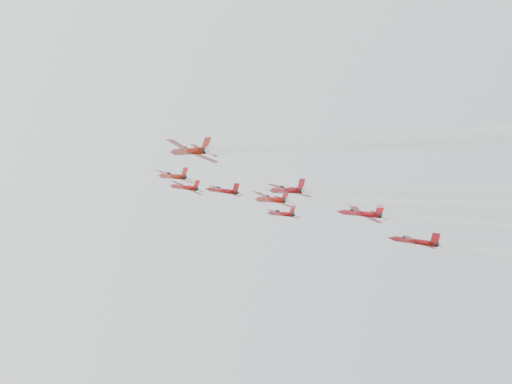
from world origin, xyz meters
TOP-DOWN VIEW (x-y plane):
  - jet_lead at (-3.88, 25.37)m, footprint 9.57×12.70m
  - jet_row2_left at (-13.00, 15.66)m, footprint 9.59×12.72m
  - jet_row2_center at (-3.02, 10.33)m, footprint 8.87×11.76m
  - jet_row2_right at (16.09, 12.01)m, footprint 9.46×12.55m
  - jet_center at (1.83, -46.08)m, footprint 10.33×102.24m
  - jet_rear_farleft at (-27.46, -56.88)m, footprint 9.71×96.11m

SIDE VIEW (x-z plane):
  - jet_rear_farleft at x=-27.46m, z-range 119.99..164.80m
  - jet_center at x=1.83m, z-range 123.49..171.17m
  - jet_row2_center at x=-3.02m, z-range 170.10..176.21m
  - jet_row2_right at x=16.09m, z-range 170.67..177.19m
  - jet_row2_left at x=-13.00m, z-range 172.30..178.90m
  - jet_lead at x=-3.88m, z-range 176.74..183.33m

